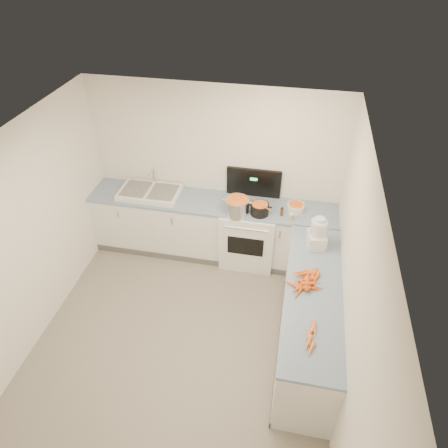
% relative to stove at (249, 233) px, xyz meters
% --- Properties ---
extents(floor, '(3.50, 4.00, 0.00)m').
position_rel_stove_xyz_m(floor, '(-0.55, -1.69, -0.47)').
color(floor, gray).
rests_on(floor, ground).
extents(ceiling, '(3.50, 4.00, 0.00)m').
position_rel_stove_xyz_m(ceiling, '(-0.55, -1.69, 2.03)').
color(ceiling, white).
rests_on(ceiling, ground).
extents(wall_back, '(3.50, 0.00, 2.50)m').
position_rel_stove_xyz_m(wall_back, '(-0.55, 0.31, 0.78)').
color(wall_back, white).
rests_on(wall_back, ground).
extents(wall_left, '(0.00, 4.00, 2.50)m').
position_rel_stove_xyz_m(wall_left, '(-2.30, -1.69, 0.78)').
color(wall_left, white).
rests_on(wall_left, ground).
extents(wall_right, '(0.00, 4.00, 2.50)m').
position_rel_stove_xyz_m(wall_right, '(1.20, -1.69, 0.78)').
color(wall_right, white).
rests_on(wall_right, ground).
extents(counter_back, '(3.50, 0.62, 0.94)m').
position_rel_stove_xyz_m(counter_back, '(-0.55, 0.01, -0.00)').
color(counter_back, white).
rests_on(counter_back, ground).
extents(counter_right, '(0.62, 2.20, 0.94)m').
position_rel_stove_xyz_m(counter_right, '(0.90, -1.39, -0.00)').
color(counter_right, white).
rests_on(counter_right, ground).
extents(stove, '(0.76, 0.65, 1.36)m').
position_rel_stove_xyz_m(stove, '(0.00, 0.00, 0.00)').
color(stove, white).
rests_on(stove, ground).
extents(sink, '(0.86, 0.52, 0.31)m').
position_rel_stove_xyz_m(sink, '(-1.45, 0.02, 0.50)').
color(sink, white).
rests_on(sink, counter_back).
extents(steel_pot, '(0.39, 0.39, 0.24)m').
position_rel_stove_xyz_m(steel_pot, '(-0.15, -0.17, 0.56)').
color(steel_pot, silver).
rests_on(steel_pot, stove).
extents(black_pot, '(0.26, 0.26, 0.18)m').
position_rel_stove_xyz_m(black_pot, '(0.15, -0.14, 0.53)').
color(black_pot, black).
rests_on(black_pot, stove).
extents(wooden_spoon, '(0.34, 0.28, 0.02)m').
position_rel_stove_xyz_m(wooden_spoon, '(0.15, -0.14, 0.63)').
color(wooden_spoon, '#AD7A47').
rests_on(wooden_spoon, black_pot).
extents(mixing_bowl, '(0.25, 0.25, 0.11)m').
position_rel_stove_xyz_m(mixing_bowl, '(0.61, 0.03, 0.52)').
color(mixing_bowl, white).
rests_on(mixing_bowl, counter_back).
extents(extract_bottle, '(0.04, 0.04, 0.11)m').
position_rel_stove_xyz_m(extract_bottle, '(0.44, -0.11, 0.52)').
color(extract_bottle, '#593319').
rests_on(extract_bottle, counter_back).
extents(spice_jar, '(0.05, 0.05, 0.08)m').
position_rel_stove_xyz_m(spice_jar, '(0.57, -0.19, 0.51)').
color(spice_jar, '#E5B266').
rests_on(spice_jar, counter_back).
extents(food_processor, '(0.25, 0.28, 0.42)m').
position_rel_stove_xyz_m(food_processor, '(0.89, -0.64, 0.64)').
color(food_processor, white).
rests_on(food_processor, counter_right).
extents(carrot_pile, '(0.44, 0.48, 0.09)m').
position_rel_stove_xyz_m(carrot_pile, '(0.81, -1.30, 0.50)').
color(carrot_pile, orange).
rests_on(carrot_pile, counter_right).
extents(peeled_carrots, '(0.13, 0.42, 0.04)m').
position_rel_stove_xyz_m(peeled_carrots, '(0.87, -2.02, 0.49)').
color(peeled_carrots, orange).
rests_on(peeled_carrots, counter_right).
extents(peelings, '(0.26, 0.29, 0.01)m').
position_rel_stove_xyz_m(peelings, '(-1.64, -0.01, 0.54)').
color(peelings, tan).
rests_on(peelings, sink).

